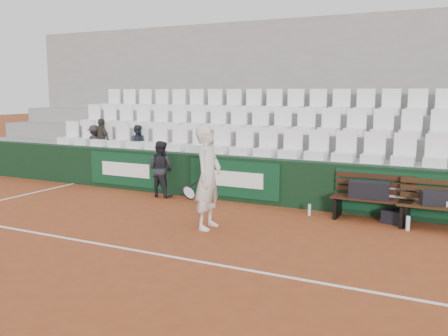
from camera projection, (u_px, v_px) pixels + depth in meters
The scene contains 22 objects.
ground at pixel (138, 251), 7.77m from camera, with size 80.00×80.00×0.00m, color brown.
court_baseline at pixel (138, 251), 7.77m from camera, with size 18.00×0.06×0.01m, color white.
back_barrier at pixel (247, 180), 11.18m from camera, with size 18.00×0.34×1.00m.
grandstand_tier_front at pixel (256, 175), 11.77m from camera, with size 18.00×0.95×1.00m, color gray.
grandstand_tier_mid at pixel (271, 161), 12.58m from camera, with size 18.00×0.95×1.45m, color gray.
grandstand_tier_back at pixel (284, 148), 13.38m from camera, with size 18.00×0.95×1.90m, color gray.
grandstand_rear_wall at pixel (293, 101), 13.74m from camera, with size 18.00×0.30×4.40m, color gray.
seat_row_front at pixel (253, 142), 11.49m from camera, with size 11.90×0.44×0.63m, color white.
seat_row_mid at pixel (269, 120), 12.26m from camera, with size 11.90×0.44×0.63m, color white.
seat_row_back at pixel (283, 101), 13.03m from camera, with size 11.90×0.44×0.63m, color white.
bench_left at pixel (371, 209), 9.54m from camera, with size 1.50×0.56×0.45m, color #35190F.
bench_right at pixel (441, 218), 8.90m from camera, with size 1.50×0.56×0.45m, color #362110.
sports_bag_left at pixel (369, 190), 9.48m from camera, with size 0.74×0.32×0.32m, color black.
sports_bag_right at pixel (437, 198), 8.91m from camera, with size 0.54×0.25×0.25m, color black.
sports_bag_ground at pixel (394, 217), 9.36m from camera, with size 0.41×0.25×0.25m, color black.
water_bottle_near at pixel (309, 210), 9.97m from camera, with size 0.07×0.07×0.23m, color silver.
water_bottle_far at pixel (408, 223), 8.90m from camera, with size 0.07×0.07×0.26m, color silver.
tennis_player at pixel (208, 177), 8.94m from camera, with size 0.74×0.71×1.88m.
ball_kid at pixel (161, 169), 11.69m from camera, with size 0.64×0.50×1.32m, color black.
spectator_a at pixel (94, 127), 13.65m from camera, with size 0.64×0.37×1.00m, color #282025.
spectator_b at pixel (101, 124), 13.52m from camera, with size 0.70×0.29×1.19m, color #352F2A.
spectator_c at pixel (137, 128), 13.00m from camera, with size 0.51×0.40×1.04m, color #1E242D.
Camera 1 is at (4.58, -6.07, 2.47)m, focal length 40.00 mm.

